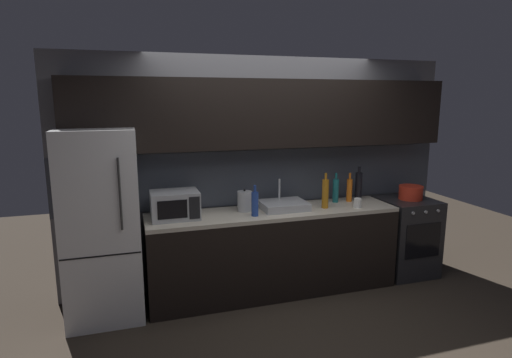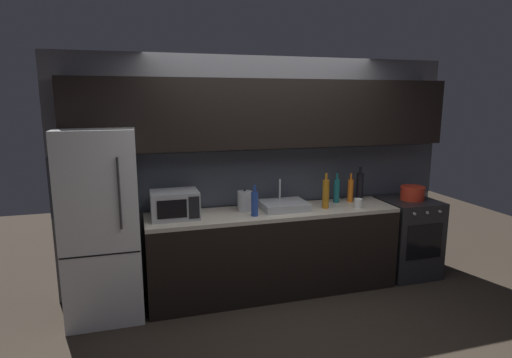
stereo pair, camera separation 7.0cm
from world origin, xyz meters
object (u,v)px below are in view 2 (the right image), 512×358
(kettle, at_px, (245,201))
(wine_bottle_amber, at_px, (326,194))
(wine_bottle_blue, at_px, (255,204))
(mug_white, at_px, (358,203))
(wine_bottle_orange, at_px, (350,190))
(wine_bottle_dark, at_px, (360,186))
(oven_range, at_px, (407,237))
(microwave, at_px, (175,205))
(wine_bottle_teal, at_px, (337,190))
(refrigerator, at_px, (102,224))
(cooking_pot, at_px, (413,193))

(kettle, distance_m, wine_bottle_amber, 0.87)
(wine_bottle_blue, bearing_deg, mug_white, -1.00)
(wine_bottle_orange, xyz_separation_m, wine_bottle_dark, (0.13, 0.03, 0.03))
(oven_range, bearing_deg, mug_white, -168.71)
(microwave, relative_size, wine_bottle_orange, 1.40)
(oven_range, bearing_deg, wine_bottle_dark, 165.22)
(wine_bottle_teal, bearing_deg, wine_bottle_orange, -4.43)
(refrigerator, bearing_deg, oven_range, -0.02)
(wine_bottle_amber, bearing_deg, refrigerator, 178.49)
(microwave, xyz_separation_m, wine_bottle_orange, (1.97, 0.10, 0.00))
(wine_bottle_dark, bearing_deg, wine_bottle_amber, -158.29)
(wine_bottle_blue, bearing_deg, wine_bottle_orange, 11.94)
(cooking_pot, bearing_deg, microwave, 179.61)
(wine_bottle_teal, height_order, mug_white, wine_bottle_teal)
(oven_range, height_order, wine_bottle_dark, wine_bottle_dark)
(cooking_pot, bearing_deg, refrigerator, -180.00)
(oven_range, distance_m, kettle, 2.04)
(microwave, relative_size, cooking_pot, 1.68)
(wine_bottle_amber, bearing_deg, microwave, 177.17)
(refrigerator, bearing_deg, kettle, 3.20)
(kettle, distance_m, mug_white, 1.22)
(oven_range, xyz_separation_m, wine_bottle_teal, (-0.88, 0.14, 0.59))
(wine_bottle_blue, distance_m, cooking_pot, 1.95)
(refrigerator, bearing_deg, microwave, 1.55)
(wine_bottle_orange, distance_m, wine_bottle_teal, 0.17)
(wine_bottle_teal, bearing_deg, cooking_pot, -8.40)
(oven_range, distance_m, wine_bottle_blue, 2.00)
(oven_range, bearing_deg, cooking_pot, 2.65)
(wine_bottle_amber, height_order, mug_white, wine_bottle_amber)
(wine_bottle_teal, xyz_separation_m, mug_white, (0.11, -0.29, -0.09))
(kettle, height_order, wine_bottle_blue, wine_bottle_blue)
(wine_bottle_dark, height_order, mug_white, wine_bottle_dark)
(oven_range, relative_size, wine_bottle_dark, 2.31)
(kettle, relative_size, wine_bottle_orange, 0.71)
(wine_bottle_orange, bearing_deg, oven_range, -9.79)
(refrigerator, bearing_deg, wine_bottle_dark, 3.09)
(wine_bottle_blue, relative_size, wine_bottle_teal, 0.93)
(wine_bottle_teal, bearing_deg, refrigerator, -176.92)
(wine_bottle_orange, height_order, wine_bottle_dark, wine_bottle_dark)
(oven_range, xyz_separation_m, wine_bottle_amber, (-1.10, -0.06, 0.61))
(wine_bottle_blue, bearing_deg, wine_bottle_dark, 11.99)
(wine_bottle_teal, bearing_deg, microwave, -176.34)
(refrigerator, relative_size, wine_bottle_teal, 5.36)
(refrigerator, height_order, mug_white, refrigerator)
(wine_bottle_orange, xyz_separation_m, wine_bottle_teal, (-0.17, 0.01, 0.00))
(cooking_pot, bearing_deg, wine_bottle_blue, -176.06)
(mug_white, bearing_deg, wine_bottle_amber, 164.55)
(wine_bottle_dark, relative_size, wine_bottle_amber, 1.03)
(oven_range, bearing_deg, wine_bottle_teal, 171.22)
(mug_white, bearing_deg, kettle, 169.01)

